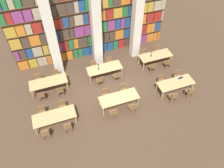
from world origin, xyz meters
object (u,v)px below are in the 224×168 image
Objects in this scene: chair_5 at (106,94)px; chair_19 at (110,62)px; pillar_right at (137,20)px; reading_table_1 at (119,98)px; reading_table_0 at (54,117)px; reading_table_3 at (48,82)px; chair_10 at (190,92)px; chair_15 at (56,75)px; chair_6 at (133,107)px; chair_18 at (117,76)px; pillar_center at (96,28)px; chair_12 at (41,95)px; chair_2 at (68,127)px; desk_lamp_0 at (98,66)px; chair_0 at (46,133)px; reading_table_4 at (105,69)px; chair_20 at (152,67)px; laptop at (180,78)px; chair_16 at (100,80)px; chair_8 at (173,96)px; chair_22 at (168,63)px; chair_23 at (158,51)px; chair_9 at (162,80)px; chair_3 at (63,106)px; chair_1 at (42,112)px; chair_17 at (94,66)px; chair_7 at (124,89)px; chair_13 at (38,79)px; chair_4 at (114,113)px; chair_14 at (60,91)px; chair_11 at (177,76)px; pillar_left at (51,36)px; chair_21 at (143,54)px; reading_table_2 at (176,83)px; reading_table_5 at (156,56)px.

chair_19 is at bearing -113.97° from chair_5.
pillar_right is 2.51× the size of reading_table_1.
reading_table_0 is 2.78m from reading_table_3.
chair_15 is at bearing 150.61° from chair_10.
chair_15 is at bearing 131.94° from chair_6.
chair_18 and chair_19 have the same top height.
reading_table_1 is 0.98m from chair_6.
pillar_center is 6.85× the size of chair_12.
chair_2 is 4.64m from desk_lamp_0.
chair_2 is at bearing -179.76° from chair_6.
chair_0 reaches higher than reading_table_4.
chair_15 and chair_20 have the same top height.
laptop reaches higher than chair_16.
chair_22 is (1.23, 2.87, 0.00)m from chair_8.
reading_table_1 is 2.73× the size of chair_23.
chair_0 is at bearing 10.31° from chair_9.
chair_3 is 1.00× the size of chair_16.
chair_20 is at bearing -170.53° from chair_1.
chair_16 is at bearing 90.00° from chair_17.
reading_table_3 is (-4.41, 2.01, 0.22)m from chair_7.
chair_13 is 1.00× the size of chair_19.
chair_4 is at bearing 0.35° from chair_2.
chair_5 is 5.33m from chair_10.
chair_13 is at bearing -28.86° from chair_7.
laptop is 7.73m from chair_14.
chair_23 is (3.92, 4.28, 0.00)m from chair_6.
chair_15 is at bearing -172.61° from pillar_right.
chair_4 and chair_20 have the same top height.
chair_11 and chair_19 have the same top height.
pillar_left is 2.67m from chair_15.
chair_15 is at bearing -180.00° from chair_13.
chair_17 is 1.91m from chair_18.
chair_18 reaches higher than reading_table_1.
reading_table_0 is 8.02m from chair_21.
chair_12 is (-8.25, 2.10, -0.22)m from reading_table_2.
chair_7 and chair_12 have the same top height.
pillar_left is at bearing 82.20° from chair_14.
chair_19 is at bearing 51.35° from chair_16.
chair_4 and chair_13 have the same top height.
chair_22 is (3.90, -1.49, 0.00)m from chair_19.
pillar_left is at bearing -96.50° from chair_3.
chair_19 is at bearing -161.18° from pillar_right.
reading_table_1 and reading_table_3 have the same top height.
laptop is (4.89, -0.57, 0.34)m from chair_5.
reading_table_5 is (3.28, 0.76, 0.22)m from chair_18.
chair_3 and chair_18 have the same top height.
chair_8 is 5.23m from desk_lamp_0.
pillar_left is at bearing 152.36° from reading_table_4.
pillar_right reaches higher than chair_11.
chair_0 is (-4.53, -5.06, -2.53)m from pillar_center.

